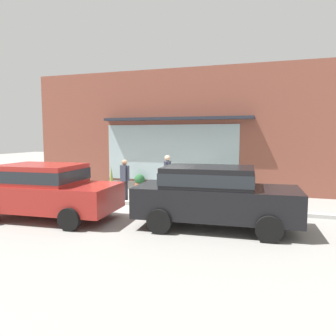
{
  "coord_description": "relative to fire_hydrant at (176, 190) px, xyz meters",
  "views": [
    {
      "loc": [
        3.84,
        -10.54,
        2.47
      ],
      "look_at": [
        0.18,
        1.2,
        1.21
      ],
      "focal_mm": 34.12,
      "sensor_mm": 36.0,
      "label": 1
    }
  ],
  "objects": [
    {
      "name": "pedestrian_passerby",
      "position": [
        -1.87,
        -0.35,
        0.45
      ],
      "size": [
        0.45,
        0.31,
        1.58
      ],
      "rotation": [
        0.0,
        0.0,
        2.71
      ],
      "color": "#232328",
      "rests_on": "ground_plane"
    },
    {
      "name": "potted_plant_near_hydrant",
      "position": [
        2.21,
        1.99,
        -0.01
      ],
      "size": [
        0.52,
        0.52,
        0.79
      ],
      "color": "#9E6042",
      "rests_on": "ground_plane"
    },
    {
      "name": "pedestrian_with_handbag",
      "position": [
        -0.53,
        0.72,
        0.52
      ],
      "size": [
        0.23,
        0.63,
        1.7
      ],
      "rotation": [
        0.0,
        0.0,
        1.5
      ],
      "color": "#9E9384",
      "rests_on": "ground_plane"
    },
    {
      "name": "parked_car_black",
      "position": [
        1.83,
        -2.75,
        0.46
      ],
      "size": [
        4.34,
        2.11,
        1.65
      ],
      "rotation": [
        0.0,
        0.0,
        0.05
      ],
      "color": "black",
      "rests_on": "ground_plane"
    },
    {
      "name": "fire_hydrant",
      "position": [
        0.0,
        0.0,
        0.0
      ],
      "size": [
        0.39,
        0.36,
        0.95
      ],
      "color": "#B2B2B7",
      "rests_on": "ground_plane"
    },
    {
      "name": "potted_plant_doorstep",
      "position": [
        -3.58,
        1.87,
        0.04
      ],
      "size": [
        0.24,
        0.24,
        1.06
      ],
      "color": "#4C4C51",
      "rests_on": "ground_plane"
    },
    {
      "name": "parked_car_red",
      "position": [
        -3.07,
        -3.28,
        0.44
      ],
      "size": [
        4.2,
        2.23,
        1.62
      ],
      "rotation": [
        0.0,
        0.0,
        0.05
      ],
      "color": "maroon",
      "rests_on": "ground_plane"
    },
    {
      "name": "storefront",
      "position": [
        -0.67,
        2.61,
        2.17
      ],
      "size": [
        14.0,
        0.81,
        5.37
      ],
      "color": "brown",
      "rests_on": "ground_plane"
    },
    {
      "name": "curb_strip",
      "position": [
        -0.67,
        -0.77,
        -0.41
      ],
      "size": [
        14.0,
        0.24,
        0.12
      ],
      "primitive_type": "cube",
      "color": "#B2B2AD",
      "rests_on": "ground_plane"
    },
    {
      "name": "potted_plant_window_right",
      "position": [
        -0.95,
        2.07,
        -0.21
      ],
      "size": [
        0.33,
        0.33,
        0.51
      ],
      "color": "#33473D",
      "rests_on": "ground_plane"
    },
    {
      "name": "ground_plane",
      "position": [
        -0.67,
        -0.57,
        -0.47
      ],
      "size": [
        60.0,
        60.0,
        0.0
      ],
      "primitive_type": "plane",
      "color": "gray"
    },
    {
      "name": "potted_plant_low_front",
      "position": [
        0.71,
        1.79,
        -0.23
      ],
      "size": [
        0.37,
        0.37,
        0.49
      ],
      "color": "#4C4C51",
      "rests_on": "ground_plane"
    },
    {
      "name": "potted_plant_window_center",
      "position": [
        -2.33,
        2.2,
        -0.1
      ],
      "size": [
        0.47,
        0.47,
        0.72
      ],
      "color": "#9E6042",
      "rests_on": "ground_plane"
    },
    {
      "name": "potted_plant_trailing_edge",
      "position": [
        -0.17,
        1.79,
        -0.2
      ],
      "size": [
        0.39,
        0.39,
        0.52
      ],
      "color": "#B7B2A3",
      "rests_on": "ground_plane"
    }
  ]
}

